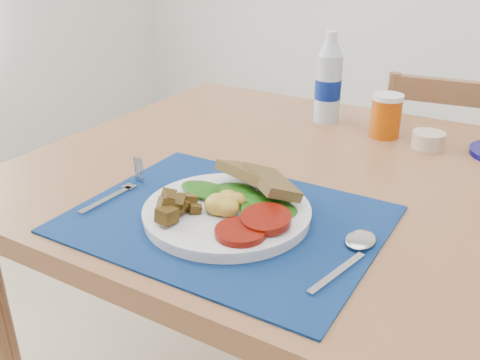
{
  "coord_description": "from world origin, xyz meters",
  "views": [
    {
      "loc": [
        0.2,
        -0.66,
        1.16
      ],
      "look_at": [
        -0.2,
        0.0,
        0.8
      ],
      "focal_mm": 40.0,
      "sensor_mm": 36.0,
      "label": 1
    }
  ],
  "objects_px": {
    "chair_far": "(442,174)",
    "breakfast_plate": "(223,208)",
    "juice_glass": "(386,117)",
    "water_bottle": "(328,83)"
  },
  "relations": [
    {
      "from": "chair_far",
      "to": "breakfast_plate",
      "type": "height_order",
      "value": "chair_far"
    },
    {
      "from": "breakfast_plate",
      "to": "juice_glass",
      "type": "height_order",
      "value": "juice_glass"
    },
    {
      "from": "chair_far",
      "to": "juice_glass",
      "type": "height_order",
      "value": "chair_far"
    },
    {
      "from": "breakfast_plate",
      "to": "water_bottle",
      "type": "distance_m",
      "value": 0.55
    },
    {
      "from": "chair_far",
      "to": "water_bottle",
      "type": "height_order",
      "value": "chair_far"
    },
    {
      "from": "juice_glass",
      "to": "chair_far",
      "type": "bearing_deg",
      "value": 79.48
    },
    {
      "from": "chair_far",
      "to": "breakfast_plate",
      "type": "bearing_deg",
      "value": 71.86
    },
    {
      "from": "chair_far",
      "to": "juice_glass",
      "type": "bearing_deg",
      "value": 72.44
    },
    {
      "from": "breakfast_plate",
      "to": "water_bottle",
      "type": "xyz_separation_m",
      "value": [
        -0.05,
        0.54,
        0.07
      ]
    },
    {
      "from": "breakfast_plate",
      "to": "water_bottle",
      "type": "bearing_deg",
      "value": 119.16
    }
  ]
}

